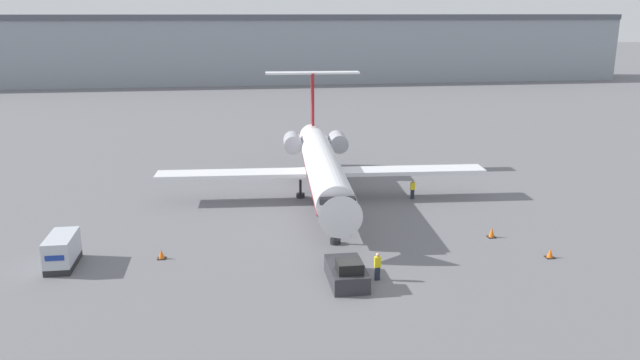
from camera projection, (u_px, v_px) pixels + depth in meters
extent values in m
plane|color=slate|center=(351.00, 286.00, 39.65)|extent=(600.00, 600.00, 0.00)
cube|color=#8C939E|center=(257.00, 51.00, 152.31)|extent=(180.00, 16.00, 15.02)
cube|color=#4C515B|center=(257.00, 17.00, 150.20)|extent=(180.00, 16.80, 1.20)
cylinder|color=white|center=(323.00, 168.00, 56.10)|extent=(4.53, 23.24, 3.07)
cone|color=white|center=(339.00, 212.00, 43.80)|extent=(3.22, 2.64, 3.07)
cube|color=black|center=(337.00, 200.00, 44.61)|extent=(2.65, 0.86, 0.44)
cone|color=white|center=(313.00, 139.00, 68.83)|extent=(2.97, 3.54, 2.76)
cube|color=maroon|center=(323.00, 179.00, 56.36)|extent=(4.08, 20.92, 0.20)
cube|color=white|center=(411.00, 170.00, 58.04)|extent=(13.70, 3.40, 0.36)
cube|color=white|center=(231.00, 174.00, 56.74)|extent=(13.70, 3.40, 0.36)
cylinder|color=#ADADB7|center=(338.00, 142.00, 65.51)|extent=(2.08, 3.43, 1.88)
cylinder|color=#ADADB7|center=(293.00, 142.00, 65.14)|extent=(2.08, 3.43, 1.88)
cube|color=maroon|center=(312.00, 99.00, 68.34)|extent=(0.38, 2.21, 5.66)
cube|color=white|center=(312.00, 73.00, 67.60)|extent=(10.28, 2.45, 0.20)
cylinder|color=black|center=(335.00, 233.00, 46.57)|extent=(0.24, 0.24, 1.71)
cylinder|color=black|center=(335.00, 241.00, 46.74)|extent=(0.80, 0.80, 0.40)
cylinder|color=black|center=(300.00, 189.00, 58.25)|extent=(0.24, 0.24, 1.71)
cylinder|color=black|center=(301.00, 195.00, 58.42)|extent=(0.80, 0.80, 0.40)
cylinder|color=black|center=(343.00, 188.00, 58.56)|extent=(0.24, 0.24, 1.71)
cylinder|color=black|center=(343.00, 194.00, 58.74)|extent=(0.80, 0.80, 0.40)
cube|color=#2D2D33|center=(346.00, 274.00, 40.04)|extent=(2.27, 4.29, 1.14)
cube|color=black|center=(349.00, 266.00, 38.90)|extent=(1.59, 1.54, 0.70)
cube|color=black|center=(341.00, 264.00, 42.05)|extent=(2.04, 0.30, 0.68)
cube|color=#232326|center=(63.00, 263.00, 42.66)|extent=(1.72, 3.74, 0.45)
cube|color=#B7BCC6|center=(62.00, 248.00, 42.38)|extent=(1.72, 3.74, 1.75)
cube|color=navy|center=(54.00, 258.00, 40.57)|extent=(1.20, 0.04, 0.36)
cube|color=#232838|center=(377.00, 273.00, 40.40)|extent=(0.32, 0.20, 0.89)
cube|color=yellow|center=(378.00, 262.00, 40.19)|extent=(0.40, 0.24, 0.71)
sphere|color=tan|center=(378.00, 255.00, 40.06)|extent=(0.26, 0.26, 0.26)
cube|color=#232838|center=(412.00, 194.00, 58.00)|extent=(0.32, 0.20, 0.87)
cube|color=yellow|center=(413.00, 186.00, 57.80)|extent=(0.40, 0.24, 0.69)
sphere|color=tan|center=(413.00, 181.00, 57.67)|extent=(0.25, 0.25, 0.25)
cube|color=black|center=(162.00, 258.00, 43.98)|extent=(0.59, 0.59, 0.04)
cone|color=orange|center=(161.00, 254.00, 43.89)|extent=(0.42, 0.42, 0.64)
cube|color=black|center=(491.00, 237.00, 48.15)|extent=(0.61, 0.61, 0.04)
cone|color=orange|center=(492.00, 232.00, 48.04)|extent=(0.44, 0.44, 0.78)
cube|color=black|center=(550.00, 257.00, 44.16)|extent=(0.62, 0.62, 0.04)
cone|color=orange|center=(550.00, 253.00, 44.08)|extent=(0.44, 0.44, 0.62)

